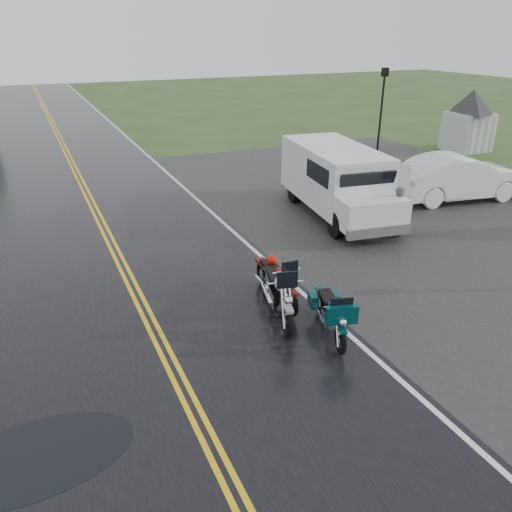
{
  "coord_description": "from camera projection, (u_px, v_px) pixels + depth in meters",
  "views": [
    {
      "loc": [
        -1.84,
        -8.12,
        6.08
      ],
      "look_at": [
        2.8,
        2.0,
        1.0
      ],
      "focal_mm": 35.0,
      "sensor_mm": 36.0,
      "label": 1
    }
  ],
  "objects": [
    {
      "name": "motorcycle_silver",
      "position": [
        288.0,
        309.0,
        10.48
      ],
      "size": [
        1.47,
        2.59,
        1.45
      ],
      "primitive_type": null,
      "rotation": [
        0.0,
        0.0,
        -0.25
      ],
      "color": "#929599",
      "rests_on": "ground"
    },
    {
      "name": "motorcycle_teal",
      "position": [
        341.0,
        330.0,
        9.96
      ],
      "size": [
        1.31,
        2.18,
        1.21
      ],
      "primitive_type": null,
      "rotation": [
        0.0,
        0.0,
        -0.3
      ],
      "color": "#05383C",
      "rests_on": "ground"
    },
    {
      "name": "person_at_van",
      "position": [
        396.0,
        213.0,
        15.68
      ],
      "size": [
        0.6,
        0.4,
        1.63
      ],
      "primitive_type": "imported",
      "rotation": [
        0.0,
        0.0,
        3.12
      ],
      "color": "#434448",
      "rests_on": "ground"
    },
    {
      "name": "road",
      "position": [
        95.0,
        211.0,
        18.2
      ],
      "size": [
        8.0,
        100.0,
        0.04
      ],
      "primitive_type": "cube",
      "color": "black",
      "rests_on": "ground"
    },
    {
      "name": "lamp_post_far_right",
      "position": [
        381.0,
        112.0,
        25.49
      ],
      "size": [
        0.38,
        0.38,
        4.4
      ],
      "primitive_type": null,
      "color": "black",
      "rests_on": "ground"
    },
    {
      "name": "van_white",
      "position": [
        338.0,
        202.0,
        15.4
      ],
      "size": [
        3.15,
        6.44,
        2.43
      ],
      "primitive_type": null,
      "rotation": [
        0.0,
        0.0,
        -0.14
      ],
      "color": "silver",
      "rests_on": "ground"
    },
    {
      "name": "visitor_center",
      "position": [
        472.0,
        105.0,
        26.45
      ],
      "size": [
        16.0,
        10.0,
        4.8
      ],
      "primitive_type": null,
      "color": "#A8AAAD",
      "rests_on": "ground"
    },
    {
      "name": "motorcycle_red",
      "position": [
        291.0,
        293.0,
        11.26
      ],
      "size": [
        0.91,
        2.25,
        1.31
      ],
      "primitive_type": null,
      "rotation": [
        0.0,
        0.0,
        -0.05
      ],
      "color": "#570C0A",
      "rests_on": "ground"
    },
    {
      "name": "sedan_white",
      "position": [
        458.0,
        178.0,
        19.16
      ],
      "size": [
        5.45,
        2.64,
        1.72
      ],
      "primitive_type": "imported",
      "rotation": [
        0.0,
        0.0,
        1.41
      ],
      "color": "white",
      "rests_on": "ground"
    },
    {
      "name": "ground",
      "position": [
        170.0,
        364.0,
        9.94
      ],
      "size": [
        120.0,
        120.0,
        0.0
      ],
      "primitive_type": "plane",
      "color": "#2D471E",
      "rests_on": "ground"
    },
    {
      "name": "parking_pad",
      "position": [
        425.0,
        211.0,
        18.24
      ],
      "size": [
        14.0,
        24.0,
        0.03
      ],
      "primitive_type": "cube",
      "color": "black",
      "rests_on": "ground"
    }
  ]
}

